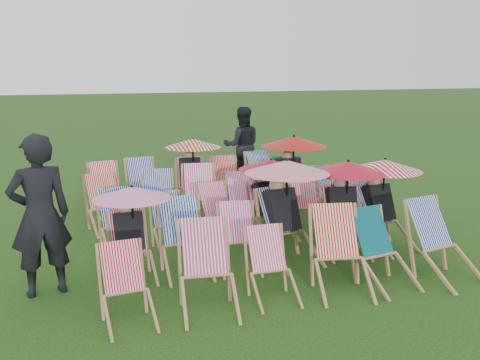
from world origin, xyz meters
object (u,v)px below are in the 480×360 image
object	(u,v)px
person_left	(40,216)
deckchair_29	(296,179)
person_rear	(242,146)
deckchair_5	(445,242)
deckchair_0	(127,287)

from	to	relation	value
person_left	deckchair_29	bearing A→B (deg)	-155.85
deckchair_29	person_rear	xyz separation A→B (m)	(-0.61, 1.70, 0.50)
person_left	person_rear	world-z (taller)	person_left
person_rear	person_left	bearing A→B (deg)	61.54
person_left	person_rear	xyz separation A→B (m)	(4.27, 5.17, -0.08)
deckchair_5	person_left	bearing A→B (deg)	155.84
deckchair_0	deckchair_29	world-z (taller)	same
deckchair_29	deckchair_0	bearing A→B (deg)	-139.36
deckchair_5	person_left	size ratio (longest dim) A/B	0.53
deckchair_0	person_rear	xyz separation A→B (m)	(3.41, 6.26, 0.50)
person_left	deckchair_5	bearing A→B (deg)	155.56
deckchair_29	deckchair_5	bearing A→B (deg)	-97.80
person_left	person_rear	size ratio (longest dim) A/B	1.08
deckchair_0	deckchair_5	size ratio (longest dim) A/B	0.79
deckchair_5	person_rear	size ratio (longest dim) A/B	0.57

